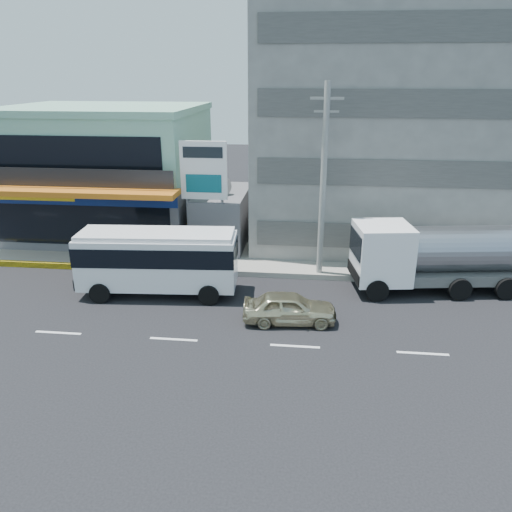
{
  "coord_description": "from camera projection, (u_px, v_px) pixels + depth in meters",
  "views": [
    {
      "loc": [
        5.39,
        -17.63,
        10.31
      ],
      "look_at": [
        2.94,
        4.35,
        2.2
      ],
      "focal_mm": 35.0,
      "sensor_mm": 36.0,
      "label": 1
    }
  ],
  "objects": [
    {
      "name": "ground",
      "position": [
        174.0,
        339.0,
        20.56
      ],
      "size": [
        120.0,
        120.0,
        0.0
      ],
      "primitive_type": "plane",
      "color": "black",
      "rests_on": "ground"
    },
    {
      "name": "sidewalk",
      "position": [
        301.0,
        260.0,
        28.85
      ],
      "size": [
        70.0,
        5.0,
        0.3
      ],
      "primitive_type": "cube",
      "color": "gray",
      "rests_on": "ground"
    },
    {
      "name": "shop_building",
      "position": [
        108.0,
        175.0,
        33.02
      ],
      "size": [
        12.4,
        11.7,
        8.0
      ],
      "color": "#4C4C52",
      "rests_on": "ground"
    },
    {
      "name": "concrete_building",
      "position": [
        387.0,
        130.0,
        31.1
      ],
      "size": [
        16.0,
        12.0,
        14.0
      ],
      "primitive_type": "cube",
      "color": "gray",
      "rests_on": "ground"
    },
    {
      "name": "gap_structure",
      "position": [
        223.0,
        219.0,
        31.15
      ],
      "size": [
        3.0,
        6.0,
        3.5
      ],
      "primitive_type": "cube",
      "color": "#4C4C52",
      "rests_on": "ground"
    },
    {
      "name": "satellite_dish",
      "position": [
        219.0,
        194.0,
        29.59
      ],
      "size": [
        1.5,
        1.5,
        0.15
      ],
      "primitive_type": "cylinder",
      "color": "slate",
      "rests_on": "gap_structure"
    },
    {
      "name": "billboard",
      "position": [
        204.0,
        177.0,
        27.5
      ],
      "size": [
        2.6,
        0.18,
        6.9
      ],
      "color": "gray",
      "rests_on": "ground"
    },
    {
      "name": "utility_pole_near",
      "position": [
        323.0,
        183.0,
        25.06
      ],
      "size": [
        1.6,
        0.3,
        10.0
      ],
      "color": "#999993",
      "rests_on": "ground"
    },
    {
      "name": "minibus",
      "position": [
        158.0,
        257.0,
        24.24
      ],
      "size": [
        7.8,
        3.11,
        3.2
      ],
      "color": "silver",
      "rests_on": "ground"
    },
    {
      "name": "sedan",
      "position": [
        290.0,
        308.0,
        21.76
      ],
      "size": [
        4.2,
        1.97,
        1.39
      ],
      "primitive_type": "imported",
      "rotation": [
        0.0,
        0.0,
        1.65
      ],
      "color": "beige",
      "rests_on": "ground"
    },
    {
      "name": "tanker_truck",
      "position": [
        435.0,
        255.0,
        24.69
      ],
      "size": [
        8.99,
        3.88,
        3.43
      ],
      "color": "white",
      "rests_on": "ground"
    },
    {
      "name": "motorcycle_rider",
      "position": [
        108.0,
        274.0,
        25.02
      ],
      "size": [
        2.01,
        0.82,
        2.53
      ],
      "color": "#4E160B",
      "rests_on": "ground"
    }
  ]
}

